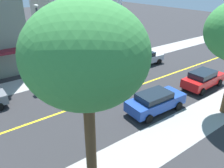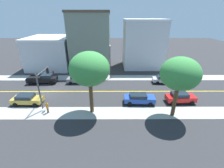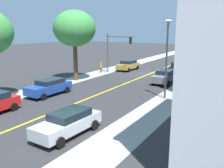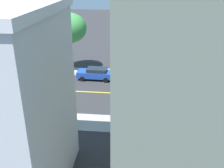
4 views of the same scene
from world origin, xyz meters
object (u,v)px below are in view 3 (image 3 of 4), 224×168
at_px(parking_meter, 165,88).
at_px(blue_sedan_right_curb, 49,87).
at_px(grey_sedan_left_curb, 165,76).
at_px(silver_sedan_left_curb, 68,122).
at_px(gold_sedan_right_curb, 128,65).
at_px(street_tree_right_corner, 74,29).
at_px(traffic_light_mast, 115,47).
at_px(small_dog, 104,69).
at_px(street_lamp, 167,52).
at_px(black_pickup_truck, 181,68).
at_px(pedestrian_red_shirt, 200,71).
at_px(pedestrian_black_shirt, 194,78).
at_px(pedestrian_orange_shirt, 101,67).
at_px(fire_hydrant, 185,79).
at_px(pedestrian_teal_shirt, 183,76).

height_order(parking_meter, blue_sedan_right_curb, blue_sedan_right_curb).
relative_size(grey_sedan_left_curb, silver_sedan_left_curb, 0.93).
xyz_separation_m(parking_meter, gold_sedan_right_curb, (9.96, -11.94, -0.09)).
height_order(street_tree_right_corner, traffic_light_mast, street_tree_right_corner).
bearing_deg(blue_sedan_right_curb, small_dog, -168.05).
xyz_separation_m(parking_meter, traffic_light_mast, (10.46, -8.90, 2.84)).
relative_size(street_lamp, small_dog, 8.51).
distance_m(gold_sedan_right_curb, black_pickup_truck, 7.95).
bearing_deg(gold_sedan_right_curb, silver_sedan_left_curb, 19.78).
distance_m(black_pickup_truck, pedestrian_red_shirt, 3.00).
relative_size(pedestrian_black_shirt, pedestrian_orange_shirt, 1.05).
height_order(blue_sedan_right_curb, gold_sedan_right_curb, blue_sedan_right_curb).
relative_size(pedestrian_orange_shirt, small_dog, 2.01).
bearing_deg(pedestrian_black_shirt, fire_hydrant, 34.06).
bearing_deg(traffic_light_mast, pedestrian_red_shirt, 13.63).
xyz_separation_m(parking_meter, street_lamp, (-0.25, 0.59, 3.44)).
xyz_separation_m(street_tree_right_corner, pedestrian_red_shirt, (-12.85, -9.75, -5.45)).
relative_size(street_lamp, gold_sedan_right_curb, 1.58).
xyz_separation_m(parking_meter, small_dog, (12.17, -8.57, -0.48)).
xyz_separation_m(grey_sedan_left_curb, pedestrian_orange_shirt, (10.37, -2.19, 0.06)).
bearing_deg(small_dog, traffic_light_mast, 25.10).
height_order(parking_meter, small_dog, parking_meter).
height_order(gold_sedan_right_curb, black_pickup_truck, black_pickup_truck).
xyz_separation_m(pedestrian_orange_shirt, small_dog, (-0.19, -0.61, -0.48)).
height_order(fire_hydrant, gold_sedan_right_curb, gold_sedan_right_curb).
xyz_separation_m(street_tree_right_corner, parking_meter, (-12.10, 1.87, -5.40)).
relative_size(grey_sedan_left_curb, pedestrian_teal_shirt, 2.71).
bearing_deg(pedestrian_black_shirt, street_lamp, 165.54).
distance_m(grey_sedan_left_curb, pedestrian_red_shirt, 6.46).
height_order(street_tree_right_corner, silver_sedan_left_curb, street_tree_right_corner).
xyz_separation_m(street_lamp, pedestrian_red_shirt, (-0.50, -12.20, -3.49)).
relative_size(street_lamp, blue_sedan_right_curb, 1.50).
relative_size(street_lamp, pedestrian_orange_shirt, 4.22).
xyz_separation_m(street_tree_right_corner, silver_sedan_left_curb, (-9.97, 13.26, -5.49)).
height_order(street_tree_right_corner, street_lamp, street_tree_right_corner).
distance_m(traffic_light_mast, pedestrian_red_shirt, 11.89).
distance_m(fire_hydrant, blue_sedan_right_curb, 16.16).
distance_m(street_tree_right_corner, fire_hydrant, 14.64).
xyz_separation_m(blue_sedan_right_curb, pedestrian_teal_shirt, (-9.74, -11.91, 0.02)).
xyz_separation_m(parking_meter, black_pickup_truck, (2.05, -12.68, 0.04)).
relative_size(street_lamp, grey_sedan_left_curb, 1.63).
height_order(fire_hydrant, small_dog, fire_hydrant).
distance_m(fire_hydrant, pedestrian_black_shirt, 2.31).
height_order(parking_meter, pedestrian_red_shirt, pedestrian_red_shirt).
relative_size(street_tree_right_corner, pedestrian_black_shirt, 4.83).
bearing_deg(pedestrian_teal_shirt, street_tree_right_corner, -162.33).
height_order(pedestrian_red_shirt, pedestrian_teal_shirt, pedestrian_teal_shirt).
bearing_deg(street_tree_right_corner, grey_sedan_left_curb, -158.91).
relative_size(grey_sedan_left_curb, black_pickup_truck, 0.76).
height_order(silver_sedan_left_curb, black_pickup_truck, black_pickup_truck).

